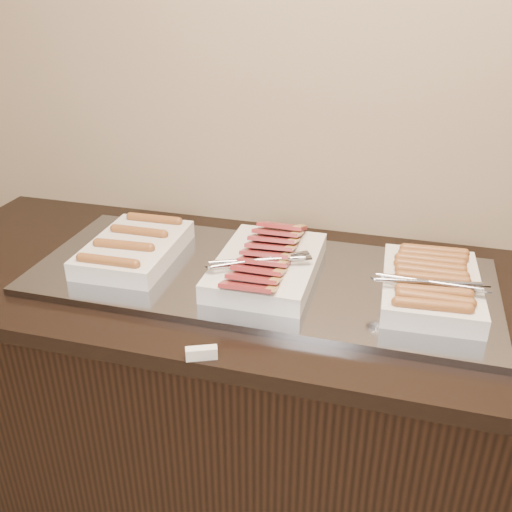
{
  "coord_description": "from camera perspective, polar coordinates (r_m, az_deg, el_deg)",
  "views": [
    {
      "loc": [
        0.31,
        0.86,
        1.64
      ],
      "look_at": [
        -0.04,
        2.13,
        0.97
      ],
      "focal_mm": 40.0,
      "sensor_mm": 36.0,
      "label": 1
    }
  ],
  "objects": [
    {
      "name": "counter",
      "position": [
        1.77,
        1.28,
        -15.34
      ],
      "size": [
        2.06,
        0.76,
        0.9
      ],
      "color": "black",
      "rests_on": "ground"
    },
    {
      "name": "warming_tray",
      "position": [
        1.5,
        0.4,
        -2.09
      ],
      "size": [
        1.2,
        0.5,
        0.02
      ],
      "primitive_type": "cube",
      "color": "gray",
      "rests_on": "counter"
    },
    {
      "name": "dish_left",
      "position": [
        1.61,
        -12.06,
        0.8
      ],
      "size": [
        0.23,
        0.35,
        0.07
      ],
      "rotation": [
        0.0,
        0.0,
        0.02
      ],
      "color": "silver",
      "rests_on": "warming_tray"
    },
    {
      "name": "dish_center",
      "position": [
        1.48,
        1.06,
        -0.76
      ],
      "size": [
        0.27,
        0.4,
        0.09
      ],
      "rotation": [
        0.0,
        0.0,
        0.0
      ],
      "color": "silver",
      "rests_on": "warming_tray"
    },
    {
      "name": "dish_right",
      "position": [
        1.44,
        17.09,
        -2.74
      ],
      "size": [
        0.26,
        0.35,
        0.08
      ],
      "rotation": [
        0.0,
        0.0,
        0.04
      ],
      "color": "silver",
      "rests_on": "warming_tray"
    },
    {
      "name": "label_holder",
      "position": [
        1.22,
        -5.47,
        -9.64
      ],
      "size": [
        0.07,
        0.04,
        0.03
      ],
      "primitive_type": "cube",
      "rotation": [
        0.0,
        0.0,
        0.41
      ],
      "color": "silver",
      "rests_on": "counter"
    }
  ]
}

